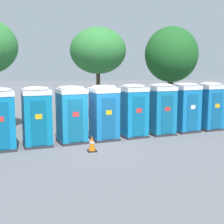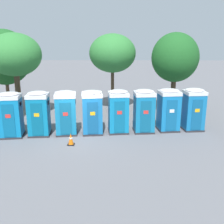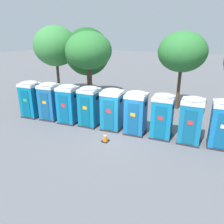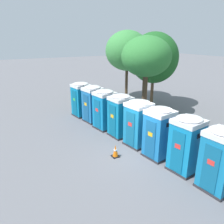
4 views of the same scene
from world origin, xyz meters
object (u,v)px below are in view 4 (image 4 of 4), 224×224
at_px(traffic_cone, 115,151).
at_px(portapotty_1, 93,104).
at_px(portapotty_0, 81,99).
at_px(portapotty_4, 138,123).
at_px(portapotty_5, 159,133).
at_px(portapotty_2, 105,109).
at_px(street_tree_4, 127,51).
at_px(portapotty_7, 220,159).
at_px(street_tree_2, 154,58).
at_px(portapotty_6, 186,144).
at_px(portapotty_3, 120,115).
at_px(street_tree_1, 146,57).

bearing_deg(traffic_cone, portapotty_1, 168.03).
bearing_deg(portapotty_0, portapotty_4, 8.62).
bearing_deg(portapotty_5, portapotty_1, -172.61).
bearing_deg(portapotty_2, street_tree_4, 137.24).
distance_m(portapotty_5, portapotty_7, 3.04).
bearing_deg(portapotty_0, traffic_cone, -6.94).
distance_m(street_tree_2, traffic_cone, 10.14).
bearing_deg(portapotty_6, portapotty_0, -171.81).
relative_size(portapotty_2, portapotty_3, 1.00).
bearing_deg(portapotty_0, portapotty_7, 7.76).
xyz_separation_m(portapotty_1, portapotty_6, (7.54, 1.02, 0.00)).
relative_size(portapotty_5, street_tree_4, 0.40).
height_order(portapotty_0, street_tree_1, street_tree_1).
bearing_deg(portapotty_3, traffic_cone, -36.09).
height_order(portapotty_4, traffic_cone, portapotty_4).
bearing_deg(portapotty_6, street_tree_4, 159.49).
xyz_separation_m(street_tree_2, traffic_cone, (6.16, -7.13, -3.74)).
height_order(portapotty_0, portapotty_1, same).
xyz_separation_m(portapotty_6, street_tree_4, (-11.71, 4.38, 3.21)).
bearing_deg(street_tree_1, portapotty_0, -115.02).
relative_size(portapotty_2, portapotty_4, 1.00).
height_order(portapotty_1, portapotty_6, same).
relative_size(portapotty_3, street_tree_1, 0.44).
bearing_deg(street_tree_4, portapotty_7, -17.79).
height_order(portapotty_0, street_tree_4, street_tree_4).
height_order(portapotty_3, portapotty_7, same).
height_order(portapotty_2, traffic_cone, portapotty_2).
xyz_separation_m(portapotty_2, street_tree_1, (-1.00, 3.90, 3.04)).
distance_m(portapotty_4, street_tree_4, 10.43).
xyz_separation_m(portapotty_2, portapotty_4, (3.00, 0.49, 0.00)).
xyz_separation_m(portapotty_2, portapotty_6, (6.02, 0.88, 0.00)).
bearing_deg(portapotty_7, street_tree_4, 162.21).
distance_m(portapotty_2, portapotty_4, 3.04).
bearing_deg(portapotty_5, street_tree_2, 143.47).
distance_m(portapotty_2, traffic_cone, 3.89).
relative_size(portapotty_1, traffic_cone, 3.97).
bearing_deg(portapotty_4, portapotty_2, -170.66).
bearing_deg(street_tree_1, portapotty_4, -40.36).
relative_size(portapotty_5, portapotty_7, 1.00).
bearing_deg(street_tree_2, street_tree_1, -51.57).
bearing_deg(portapotty_3, street_tree_2, 126.05).
bearing_deg(street_tree_4, street_tree_1, -16.25).
xyz_separation_m(portapotty_0, portapotty_3, (4.51, 0.70, 0.00)).
xyz_separation_m(portapotty_4, portapotty_7, (4.53, 0.53, 0.00)).
height_order(portapotty_2, portapotty_7, same).
relative_size(portapotty_4, street_tree_1, 0.44).
xyz_separation_m(portapotty_5, portapotty_6, (1.50, 0.24, 0.00)).
height_order(portapotty_5, traffic_cone, portapotty_5).
height_order(street_tree_2, street_tree_4, street_tree_4).
distance_m(portapotty_2, street_tree_1, 5.04).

